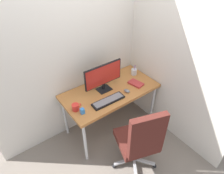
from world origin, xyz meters
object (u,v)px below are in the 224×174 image
at_px(notebook, 136,83).
at_px(mouse, 127,91).
at_px(desk_clamp_accessory, 82,111).
at_px(coffee_mug, 76,107).
at_px(monitor, 103,76).
at_px(pen_holder, 134,72).
at_px(keyboard, 108,101).
at_px(office_chair, 140,140).

bearing_deg(notebook, mouse, -176.37).
bearing_deg(desk_clamp_accessory, coffee_mug, 107.79).
relative_size(monitor, pen_holder, 3.21).
bearing_deg(notebook, desk_clamp_accessory, 171.95).
bearing_deg(mouse, coffee_mug, 158.69).
relative_size(monitor, keyboard, 1.25).
bearing_deg(desk_clamp_accessory, notebook, 3.25).
distance_m(coffee_mug, desk_clamp_accessory, 0.11).
height_order(mouse, desk_clamp_accessory, desk_clamp_accessory).
relative_size(mouse, pen_holder, 0.51).
bearing_deg(pen_holder, office_chair, -127.50).
distance_m(office_chair, desk_clamp_accessory, 0.75).
relative_size(keyboard, mouse, 5.01).
bearing_deg(desk_clamp_accessory, mouse, -0.48).
bearing_deg(keyboard, mouse, 1.58).
bearing_deg(notebook, coffee_mug, 165.56).
height_order(monitor, keyboard, monitor).
relative_size(office_chair, desk_clamp_accessory, 14.67).
relative_size(monitor, notebook, 2.75).
xyz_separation_m(monitor, desk_clamp_accessory, (-0.47, -0.23, -0.19)).
bearing_deg(mouse, office_chair, -129.82).
distance_m(mouse, pen_holder, 0.45).
bearing_deg(office_chair, desk_clamp_accessory, 120.80).
xyz_separation_m(keyboard, coffee_mug, (-0.40, 0.12, 0.03)).
height_order(pen_holder, desk_clamp_accessory, pen_holder).
relative_size(keyboard, notebook, 2.19).
distance_m(mouse, coffee_mug, 0.73).
relative_size(monitor, mouse, 6.28).
relative_size(office_chair, pen_holder, 6.09).
bearing_deg(coffee_mug, pen_holder, 8.11).
distance_m(keyboard, desk_clamp_accessory, 0.37).
distance_m(monitor, pen_holder, 0.60).
distance_m(pen_holder, desk_clamp_accessory, 1.08).
bearing_deg(notebook, keyboard, 175.76).
bearing_deg(desk_clamp_accessory, keyboard, -2.24).
xyz_separation_m(office_chair, monitor, (0.10, 0.85, 0.38)).
bearing_deg(pen_holder, mouse, -143.92).
height_order(office_chair, desk_clamp_accessory, office_chair).
height_order(notebook, coffee_mug, coffee_mug).
relative_size(keyboard, pen_holder, 2.56).
height_order(keyboard, pen_holder, pen_holder).
xyz_separation_m(pen_holder, notebook, (-0.15, -0.21, -0.03)).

